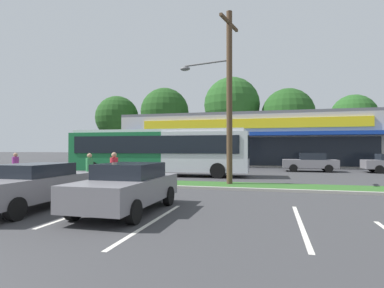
{
  "coord_description": "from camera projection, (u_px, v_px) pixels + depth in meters",
  "views": [
    {
      "loc": [
        5.45,
        -1.71,
        1.96
      ],
      "look_at": [
        0.32,
        18.1,
        2.22
      ],
      "focal_mm": 29.06,
      "sensor_mm": 36.0,
      "label": 1
    }
  ],
  "objects": [
    {
      "name": "grass_median",
      "position": [
        167.0,
        184.0,
        16.55
      ],
      "size": [
        56.0,
        2.2,
        0.12
      ],
      "primitive_type": "cube",
      "color": "#2D5B23",
      "rests_on": "ground_plane"
    },
    {
      "name": "curb_lip",
      "position": [
        159.0,
        186.0,
        15.37
      ],
      "size": [
        56.0,
        0.24,
        0.12
      ],
      "primitive_type": "cube",
      "color": "#99968C",
      "rests_on": "ground_plane"
    },
    {
      "name": "parking_stripe_0",
      "position": [
        6.0,
        207.0,
        10.23
      ],
      "size": [
        0.12,
        4.8,
        0.01
      ],
      "primitive_type": "cube",
      "color": "silver",
      "rests_on": "ground_plane"
    },
    {
      "name": "parking_stripe_1",
      "position": [
        90.0,
        210.0,
        9.79
      ],
      "size": [
        0.12,
        4.8,
        0.01
      ],
      "primitive_type": "cube",
      "color": "silver",
      "rests_on": "ground_plane"
    },
    {
      "name": "parking_stripe_2",
      "position": [
        152.0,
        222.0,
        8.16
      ],
      "size": [
        0.12,
        4.8,
        0.01
      ],
      "primitive_type": "cube",
      "color": "silver",
      "rests_on": "ground_plane"
    },
    {
      "name": "parking_stripe_3",
      "position": [
        300.0,
        224.0,
        8.01
      ],
      "size": [
        0.12,
        4.8,
        0.01
      ],
      "primitive_type": "cube",
      "color": "silver",
      "rests_on": "ground_plane"
    },
    {
      "name": "storefront_building",
      "position": [
        253.0,
        141.0,
        37.2
      ],
      "size": [
        28.39,
        13.59,
        5.7
      ],
      "color": "#BCB7AD",
      "rests_on": "ground_plane"
    },
    {
      "name": "tree_far_left",
      "position": [
        117.0,
        118.0,
        48.83
      ],
      "size": [
        6.71,
        6.71,
        10.12
      ],
      "color": "#473323",
      "rests_on": "ground_plane"
    },
    {
      "name": "tree_left",
      "position": [
        165.0,
        112.0,
        47.65
      ],
      "size": [
        7.36,
        7.36,
        11.16
      ],
      "color": "#473323",
      "rests_on": "ground_plane"
    },
    {
      "name": "tree_mid_left",
      "position": [
        232.0,
        105.0,
        46.82
      ],
      "size": [
        8.34,
        8.34,
        12.63
      ],
      "color": "#473323",
      "rests_on": "ground_plane"
    },
    {
      "name": "tree_mid",
      "position": [
        288.0,
        115.0,
        43.81
      ],
      "size": [
        7.4,
        7.4,
        10.37
      ],
      "color": "#473323",
      "rests_on": "ground_plane"
    },
    {
      "name": "tree_mid_right",
      "position": [
        354.0,
        117.0,
        44.29
      ],
      "size": [
        6.46,
        6.46,
        9.58
      ],
      "color": "#473323",
      "rests_on": "ground_plane"
    },
    {
      "name": "utility_pole",
      "position": [
        227.0,
        92.0,
        16.1
      ],
      "size": [
        3.15,
        2.37,
        9.04
      ],
      "color": "#4C3826",
      "rests_on": "ground_plane"
    },
    {
      "name": "city_bus",
      "position": [
        158.0,
        151.0,
        22.1
      ],
      "size": [
        12.82,
        2.97,
        3.25
      ],
      "rotation": [
        0.0,
        0.0,
        0.03
      ],
      "color": "#196638",
      "rests_on": "ground_plane"
    },
    {
      "name": "bus_stop_bench",
      "position": [
        39.0,
        176.0,
        16.31
      ],
      "size": [
        1.6,
        0.45,
        0.95
      ],
      "rotation": [
        0.0,
        0.0,
        3.14
      ],
      "color": "brown",
      "rests_on": "ground_plane"
    },
    {
      "name": "car_0",
      "position": [
        180.0,
        161.0,
        28.48
      ],
      "size": [
        4.46,
        1.97,
        1.48
      ],
      "color": "maroon",
      "rests_on": "ground_plane"
    },
    {
      "name": "car_1",
      "position": [
        32.0,
        185.0,
        9.99
      ],
      "size": [
        1.88,
        4.69,
        1.44
      ],
      "rotation": [
        0.0,
        0.0,
        -1.57
      ],
      "color": "slate",
      "rests_on": "ground_plane"
    },
    {
      "name": "car_2",
      "position": [
        127.0,
        187.0,
        9.56
      ],
      "size": [
        1.99,
        4.44,
        1.48
      ],
      "rotation": [
        0.0,
        0.0,
        -1.57
      ],
      "color": "slate",
      "rests_on": "ground_plane"
    },
    {
      "name": "car_5",
      "position": [
        310.0,
        162.0,
        25.74
      ],
      "size": [
        4.29,
        1.99,
        1.53
      ],
      "rotation": [
        0.0,
        0.0,
        3.14
      ],
      "color": "slate",
      "rests_on": "ground_plane"
    },
    {
      "name": "pedestrian_near_bench",
      "position": [
        90.0,
        171.0,
        14.71
      ],
      "size": [
        0.34,
        0.34,
        1.71
      ],
      "rotation": [
        0.0,
        0.0,
        1.04
      ],
      "color": "#726651",
      "rests_on": "ground_plane"
    },
    {
      "name": "pedestrian_by_pole",
      "position": [
        15.0,
        168.0,
        17.18
      ],
      "size": [
        0.34,
        0.34,
        1.69
      ],
      "rotation": [
        0.0,
        0.0,
        1.24
      ],
      "color": "black",
      "rests_on": "ground_plane"
    },
    {
      "name": "pedestrian_far",
      "position": [
        114.0,
        172.0,
        13.86
      ],
      "size": [
        0.36,
        0.36,
        1.76
      ],
      "rotation": [
        0.0,
        0.0,
        3.65
      ],
      "color": "#726651",
      "rests_on": "ground_plane"
    }
  ]
}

